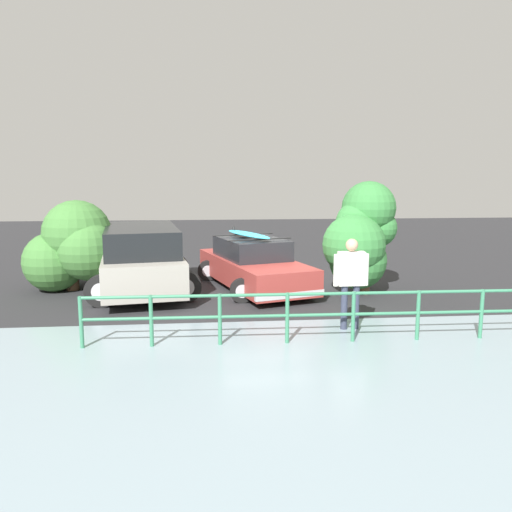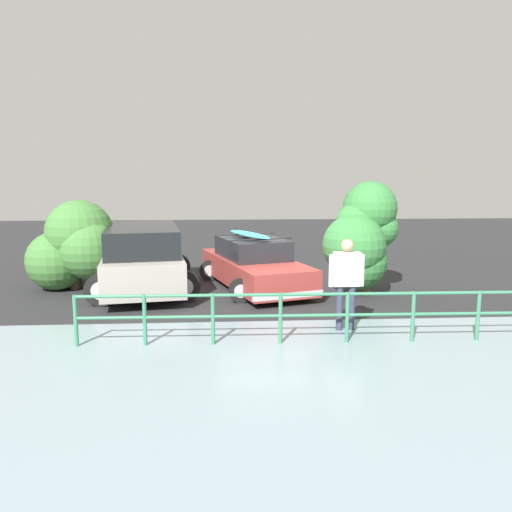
{
  "view_description": "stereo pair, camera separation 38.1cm",
  "coord_description": "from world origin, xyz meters",
  "px_view_note": "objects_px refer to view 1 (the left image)",
  "views": [
    {
      "loc": [
        1.45,
        13.01,
        2.9
      ],
      "look_at": [
        0.29,
        0.63,
        0.95
      ],
      "focal_mm": 35.0,
      "sensor_mm": 36.0,
      "label": 1
    },
    {
      "loc": [
        1.07,
        13.04,
        2.9
      ],
      "look_at": [
        0.29,
        0.63,
        0.95
      ],
      "focal_mm": 35.0,
      "sensor_mm": 36.0,
      "label": 2
    }
  ],
  "objects_px": {
    "sedan_car": "(253,265)",
    "bush_near_left": "(360,237)",
    "suv_car": "(142,258)",
    "person_bystander": "(351,275)",
    "bush_near_right": "(77,247)"
  },
  "relations": [
    {
      "from": "suv_car",
      "to": "bush_near_left",
      "type": "bearing_deg",
      "value": 173.85
    },
    {
      "from": "suv_car",
      "to": "person_bystander",
      "type": "bearing_deg",
      "value": 140.77
    },
    {
      "from": "sedan_car",
      "to": "bush_near_left",
      "type": "distance_m",
      "value": 2.88
    },
    {
      "from": "suv_car",
      "to": "bush_near_left",
      "type": "xyz_separation_m",
      "value": [
        -5.5,
        0.59,
        0.56
      ]
    },
    {
      "from": "person_bystander",
      "to": "bush_near_left",
      "type": "distance_m",
      "value": 3.22
    },
    {
      "from": "person_bystander",
      "to": "bush_near_right",
      "type": "relative_size",
      "value": 0.72
    },
    {
      "from": "sedan_car",
      "to": "suv_car",
      "type": "height_order",
      "value": "suv_car"
    },
    {
      "from": "bush_near_left",
      "to": "bush_near_right",
      "type": "distance_m",
      "value": 7.32
    },
    {
      "from": "sedan_car",
      "to": "bush_near_right",
      "type": "distance_m",
      "value": 4.63
    },
    {
      "from": "suv_car",
      "to": "bush_near_right",
      "type": "distance_m",
      "value": 1.81
    },
    {
      "from": "person_bystander",
      "to": "bush_near_right",
      "type": "distance_m",
      "value": 7.39
    },
    {
      "from": "sedan_car",
      "to": "bush_near_right",
      "type": "bearing_deg",
      "value": -2.92
    },
    {
      "from": "suv_car",
      "to": "bush_near_right",
      "type": "bearing_deg",
      "value": -16.56
    },
    {
      "from": "bush_near_right",
      "to": "bush_near_left",
      "type": "bearing_deg",
      "value": 171.3
    },
    {
      "from": "sedan_car",
      "to": "bush_near_left",
      "type": "height_order",
      "value": "bush_near_left"
    }
  ]
}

